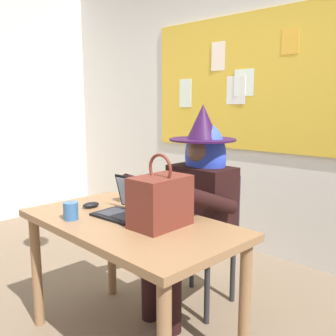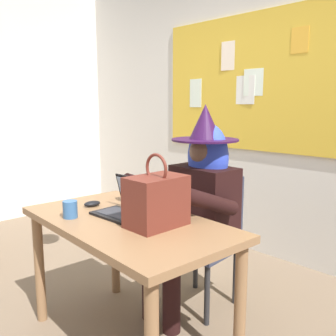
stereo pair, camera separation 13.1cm
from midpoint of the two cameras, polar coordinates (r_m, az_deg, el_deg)
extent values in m
cube|color=silver|center=(3.45, 13.58, 10.07)|extent=(5.47, 0.10, 2.80)
cube|color=gold|center=(3.40, 13.16, 12.64)|extent=(2.40, 0.02, 1.20)
cube|color=gold|center=(3.31, 16.98, 17.97)|extent=(0.15, 0.01, 0.20)
cube|color=white|center=(3.89, 1.67, 11.31)|extent=(0.16, 0.01, 0.28)
cube|color=white|center=(3.48, 10.42, 12.67)|extent=(0.20, 0.01, 0.23)
cube|color=#F4E0C6|center=(3.67, 6.60, 16.54)|extent=(0.15, 0.01, 0.26)
cube|color=white|center=(3.53, 9.14, 11.62)|extent=(0.21, 0.01, 0.25)
cube|color=#8E6642|center=(2.06, -7.76, -8.44)|extent=(1.28, 0.74, 0.04)
cylinder|color=#8E6642|center=(2.53, -20.81, -14.49)|extent=(0.06, 0.06, 0.70)
cylinder|color=#8E6642|center=(2.78, -9.97, -11.80)|extent=(0.06, 0.06, 0.70)
cylinder|color=#8E6642|center=(2.03, 9.65, -20.26)|extent=(0.06, 0.06, 0.70)
cube|color=#2D3347|center=(2.58, 3.28, -11.71)|extent=(0.46, 0.46, 0.04)
cube|color=#2D3347|center=(2.66, 5.64, -5.55)|extent=(0.38, 0.08, 0.45)
cylinder|color=#262628|center=(2.46, 4.35, -18.51)|extent=(0.04, 0.04, 0.40)
cylinder|color=#262628|center=(2.64, -2.12, -16.43)|extent=(0.04, 0.04, 0.40)
cylinder|color=#262628|center=(2.72, 8.40, -15.67)|extent=(0.04, 0.04, 0.40)
cylinder|color=#262628|center=(2.88, 2.30, -14.06)|extent=(0.04, 0.04, 0.40)
cylinder|color=black|center=(2.37, -0.99, -19.11)|extent=(0.11, 0.11, 0.44)
cylinder|color=black|center=(2.50, -4.33, -17.49)|extent=(0.11, 0.11, 0.44)
cylinder|color=black|center=(2.37, 1.99, -12.41)|extent=(0.17, 0.43, 0.15)
cylinder|color=black|center=(2.50, -1.43, -11.19)|extent=(0.17, 0.43, 0.15)
cube|color=black|center=(2.51, 3.64, -5.62)|extent=(0.43, 0.28, 0.52)
cylinder|color=black|center=(2.15, 4.60, -5.06)|extent=(0.11, 0.47, 0.24)
cylinder|color=black|center=(2.49, -4.17, -2.99)|extent=(0.11, 0.47, 0.24)
sphere|color=brown|center=(2.44, 3.73, 2.58)|extent=(0.20, 0.20, 0.20)
ellipsoid|color=blue|center=(2.46, 4.18, 1.71)|extent=(0.31, 0.23, 0.44)
cylinder|color=#2D0F38|center=(2.43, 3.75, 4.33)|extent=(0.43, 0.43, 0.01)
cone|color=#2D0F38|center=(2.42, 3.78, 7.00)|extent=(0.21, 0.21, 0.23)
cube|color=black|center=(2.13, -9.12, -7.13)|extent=(0.30, 0.21, 0.01)
cube|color=#333338|center=(2.13, -9.13, -6.92)|extent=(0.25, 0.16, 0.00)
cube|color=black|center=(2.18, -6.70, -3.82)|extent=(0.29, 0.07, 0.20)
cube|color=#99B7E0|center=(2.18, -6.88, -3.93)|extent=(0.25, 0.06, 0.17)
ellipsoid|color=black|center=(2.34, -13.24, -5.50)|extent=(0.08, 0.11, 0.03)
cube|color=maroon|center=(1.91, -3.16, -5.13)|extent=(0.20, 0.30, 0.26)
torus|color=maroon|center=(1.88, -3.21, -0.11)|extent=(0.16, 0.02, 0.16)
cylinder|color=#336099|center=(2.13, -16.31, -6.31)|extent=(0.08, 0.08, 0.09)
camera|label=1|loc=(0.07, -91.70, -0.29)|focal=40.06mm
camera|label=2|loc=(0.07, 88.30, 0.29)|focal=40.06mm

